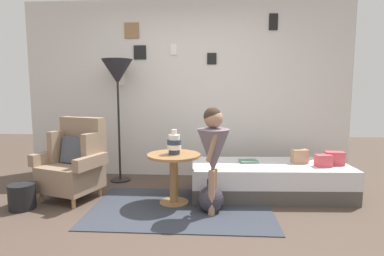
# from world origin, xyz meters

# --- Properties ---
(ground_plane) EXTENTS (12.00, 12.00, 0.00)m
(ground_plane) POSITION_xyz_m (0.00, 0.00, 0.00)
(ground_plane) COLOR #4C3D33
(gallery_wall) EXTENTS (4.80, 0.12, 2.60)m
(gallery_wall) POSITION_xyz_m (-0.00, 1.95, 1.30)
(gallery_wall) COLOR silver
(gallery_wall) RESTS_ON ground
(rug) EXTENTS (1.98, 1.28, 0.01)m
(rug) POSITION_xyz_m (0.06, 0.55, 0.01)
(rug) COLOR #333842
(rug) RESTS_ON ground
(armchair) EXTENTS (0.88, 0.76, 0.97)m
(armchair) POSITION_xyz_m (-1.27, 0.84, 0.44)
(armchair) COLOR tan
(armchair) RESTS_ON ground
(daybed) EXTENTS (1.93, 0.89, 0.40)m
(daybed) POSITION_xyz_m (1.10, 1.05, 0.20)
(daybed) COLOR #4C4742
(daybed) RESTS_ON ground
(pillow_head) EXTENTS (0.22, 0.13, 0.16)m
(pillow_head) POSITION_xyz_m (1.88, 1.05, 0.48)
(pillow_head) COLOR #D64C56
(pillow_head) RESTS_ON daybed
(pillow_mid) EXTENTS (0.19, 0.15, 0.14)m
(pillow_mid) POSITION_xyz_m (1.71, 0.95, 0.47)
(pillow_mid) COLOR #D64C56
(pillow_mid) RESTS_ON daybed
(pillow_back) EXTENTS (0.20, 0.14, 0.17)m
(pillow_back) POSITION_xyz_m (1.48, 1.12, 0.49)
(pillow_back) COLOR tan
(pillow_back) RESTS_ON daybed
(side_table) EXTENTS (0.61, 0.61, 0.58)m
(side_table) POSITION_xyz_m (-0.04, 0.70, 0.42)
(side_table) COLOR #9E7042
(side_table) RESTS_ON ground
(vase_striped) EXTENTS (0.16, 0.16, 0.28)m
(vase_striped) POSITION_xyz_m (-0.04, 0.70, 0.70)
(vase_striped) COLOR #2D384C
(vase_striped) RESTS_ON side_table
(floor_lamp) EXTENTS (0.43, 0.43, 1.72)m
(floor_lamp) POSITION_xyz_m (-0.93, 1.56, 1.50)
(floor_lamp) COLOR black
(floor_lamp) RESTS_ON ground
(person_child) EXTENTS (0.34, 0.34, 1.13)m
(person_child) POSITION_xyz_m (0.40, 0.42, 0.72)
(person_child) COLOR #A37A60
(person_child) RESTS_ON ground
(book_on_daybed) EXTENTS (0.25, 0.20, 0.03)m
(book_on_daybed) POSITION_xyz_m (0.85, 1.11, 0.42)
(book_on_daybed) COLOR slate
(book_on_daybed) RESTS_ON daybed
(demijohn_near) EXTENTS (0.28, 0.28, 0.37)m
(demijohn_near) POSITION_xyz_m (0.38, 0.47, 0.15)
(demijohn_near) COLOR #332D38
(demijohn_near) RESTS_ON ground
(magazine_basket) EXTENTS (0.28, 0.28, 0.28)m
(magazine_basket) POSITION_xyz_m (-1.69, 0.43, 0.14)
(magazine_basket) COLOR black
(magazine_basket) RESTS_ON ground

